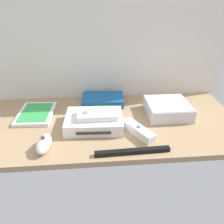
% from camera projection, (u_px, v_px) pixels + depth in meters
% --- Properties ---
extents(ground_plane, '(1.00, 0.48, 0.02)m').
position_uv_depth(ground_plane, '(112.00, 123.00, 0.93)').
color(ground_plane, '#9E7F5B').
rests_on(ground_plane, ground).
extents(back_wall, '(1.10, 0.01, 0.64)m').
position_uv_depth(back_wall, '(107.00, 26.00, 0.99)').
color(back_wall, silver).
rests_on(back_wall, ground).
extents(game_console, '(0.22, 0.17, 0.04)m').
position_uv_depth(game_console, '(94.00, 121.00, 0.88)').
color(game_console, white).
rests_on(game_console, ground_plane).
extents(mini_computer, '(0.17, 0.17, 0.05)m').
position_uv_depth(mini_computer, '(167.00, 108.00, 0.96)').
color(mini_computer, silver).
rests_on(mini_computer, ground_plane).
extents(game_case, '(0.14, 0.20, 0.02)m').
position_uv_depth(game_case, '(36.00, 114.00, 0.96)').
color(game_case, white).
rests_on(game_case, ground_plane).
extents(network_router, '(0.19, 0.13, 0.03)m').
position_uv_depth(network_router, '(103.00, 100.00, 1.05)').
color(network_router, '#145193').
rests_on(network_router, ground_plane).
extents(remote_wand, '(0.10, 0.15, 0.03)m').
position_uv_depth(remote_wand, '(138.00, 131.00, 0.83)').
color(remote_wand, white).
rests_on(remote_wand, ground_plane).
extents(remote_nunchuk, '(0.05, 0.10, 0.05)m').
position_uv_depth(remote_nunchuk, '(44.00, 144.00, 0.75)').
color(remote_nunchuk, white).
rests_on(remote_nunchuk, ground_plane).
extents(remote_classic_pad, '(0.14, 0.08, 0.02)m').
position_uv_depth(remote_classic_pad, '(97.00, 115.00, 0.86)').
color(remote_classic_pad, white).
rests_on(remote_classic_pad, game_console).
extents(sensor_bar, '(0.24, 0.03, 0.01)m').
position_uv_depth(sensor_bar, '(133.00, 151.00, 0.74)').
color(sensor_bar, black).
rests_on(sensor_bar, ground_plane).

